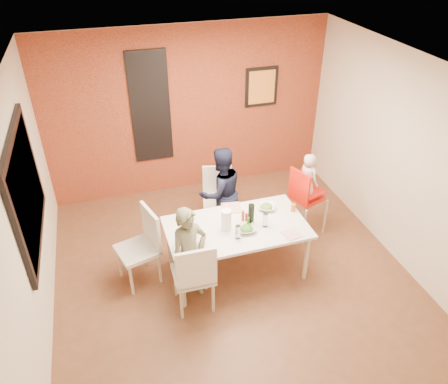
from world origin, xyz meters
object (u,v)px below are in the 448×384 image
object	(u,v)px
high_chair	(304,196)
child_near	(189,255)
child_far	(221,193)
paper_towel_roll	(226,220)
toddler	(308,176)
wine_bottle	(251,215)
dining_table	(236,230)
chair_near	(195,274)
chair_far	(217,194)
chair_left	(143,242)

from	to	relation	value
high_chair	child_near	world-z (taller)	child_near
child_far	paper_towel_roll	world-z (taller)	child_far
toddler	wine_bottle	distance (m)	1.15
dining_table	child_far	xyz separation A→B (m)	(0.05, 0.86, 0.02)
toddler	wine_bottle	size ratio (longest dim) A/B	2.23
child_near	toddler	size ratio (longest dim) A/B	1.96
chair_near	toddler	size ratio (longest dim) A/B	1.53
chair_far	child_far	size ratio (longest dim) A/B	0.67
chair_left	toddler	bearing A→B (deg)	80.55
wine_bottle	chair_near	bearing A→B (deg)	-149.99
chair_near	chair_left	xyz separation A→B (m)	(-0.48, 0.72, 0.01)
dining_table	high_chair	world-z (taller)	high_chair
child_near	paper_towel_roll	size ratio (longest dim) A/B	4.54
child_far	paper_towel_roll	size ratio (longest dim) A/B	4.89
chair_left	high_chair	xyz separation A→B (m)	(2.32, 0.28, 0.08)
chair_far	paper_towel_roll	world-z (taller)	paper_towel_roll
dining_table	chair_near	xyz separation A→B (m)	(-0.66, -0.50, -0.11)
chair_left	child_near	bearing A→B (deg)	29.40
chair_far	wine_bottle	xyz separation A→B (m)	(0.12, -1.11, 0.36)
chair_near	child_far	xyz separation A→B (m)	(0.71, 1.36, 0.13)
paper_towel_roll	chair_left	bearing A→B (deg)	166.76
dining_table	high_chair	size ratio (longest dim) A/B	1.64
child_near	chair_far	bearing A→B (deg)	42.78
chair_near	paper_towel_roll	xyz separation A→B (m)	(0.52, 0.48, 0.31)
chair_near	paper_towel_roll	size ratio (longest dim) A/B	3.55
high_chair	dining_table	bearing A→B (deg)	93.87
chair_near	toddler	distance (m)	2.16
chair_far	child_far	world-z (taller)	child_far
toddler	wine_bottle	world-z (taller)	toddler
wine_bottle	high_chair	bearing A→B (deg)	27.08
dining_table	chair_left	xyz separation A→B (m)	(-1.15, 0.22, -0.10)
toddler	high_chair	bearing A→B (deg)	102.72
chair_far	child_far	bearing A→B (deg)	-81.30
high_chair	child_near	size ratio (longest dim) A/B	0.85
paper_towel_roll	chair_near	bearing A→B (deg)	-137.45
chair_near	chair_left	distance (m)	0.87
chair_near	chair_far	distance (m)	1.75
toddler	paper_towel_roll	xyz separation A→B (m)	(-1.34, -0.53, -0.09)
chair_left	paper_towel_roll	world-z (taller)	chair_left
paper_towel_roll	child_far	bearing A→B (deg)	78.02
chair_near	paper_towel_roll	world-z (taller)	paper_towel_roll
child_near	paper_towel_roll	world-z (taller)	child_near
chair_left	child_near	world-z (taller)	child_near
chair_near	child_near	xyz separation A→B (m)	(0.00, 0.25, 0.08)
child_near	wine_bottle	world-z (taller)	child_near
child_near	toddler	bearing A→B (deg)	3.38
chair_left	high_chair	bearing A→B (deg)	80.23
dining_table	toddler	size ratio (longest dim) A/B	2.70
chair_far	chair_left	world-z (taller)	chair_left
chair_left	high_chair	size ratio (longest dim) A/B	0.94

